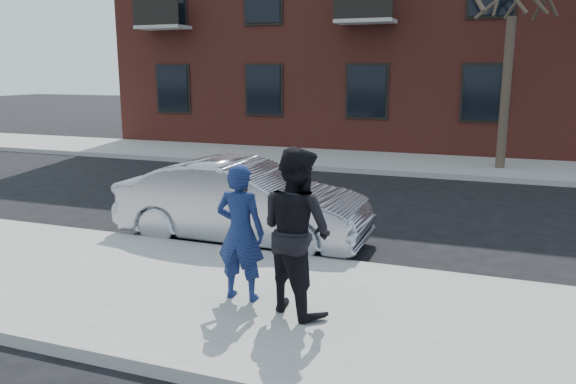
% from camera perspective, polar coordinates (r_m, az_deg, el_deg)
% --- Properties ---
extents(ground, '(100.00, 100.00, 0.00)m').
position_cam_1_polar(ground, '(8.04, -13.84, -9.29)').
color(ground, black).
rests_on(ground, ground).
extents(near_sidewalk, '(50.00, 3.50, 0.15)m').
position_cam_1_polar(near_sidewalk, '(7.82, -14.90, -9.38)').
color(near_sidewalk, gray).
rests_on(near_sidewalk, ground).
extents(near_curb, '(50.00, 0.10, 0.15)m').
position_cam_1_polar(near_curb, '(9.25, -8.50, -5.68)').
color(near_curb, '#999691').
rests_on(near_curb, ground).
extents(far_sidewalk, '(50.00, 3.50, 0.15)m').
position_cam_1_polar(far_sidewalk, '(18.14, 6.33, 3.22)').
color(far_sidewalk, gray).
rests_on(far_sidewalk, ground).
extents(far_curb, '(50.00, 0.10, 0.15)m').
position_cam_1_polar(far_curb, '(16.42, 4.80, 2.30)').
color(far_curb, '#999691').
rests_on(far_curb, ground).
extents(silver_sedan, '(4.31, 1.51, 1.42)m').
position_cam_1_polar(silver_sedan, '(9.57, -4.58, -1.02)').
color(silver_sedan, '#999BA3').
rests_on(silver_sedan, ground).
extents(man_hoodie, '(0.62, 0.49, 1.68)m').
position_cam_1_polar(man_hoodie, '(6.80, -4.86, -4.12)').
color(man_hoodie, navy).
rests_on(man_hoodie, near_sidewalk).
extents(man_peacoat, '(1.18, 1.10, 1.93)m').
position_cam_1_polar(man_peacoat, '(6.41, 0.87, -3.92)').
color(man_peacoat, black).
rests_on(man_peacoat, near_sidewalk).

